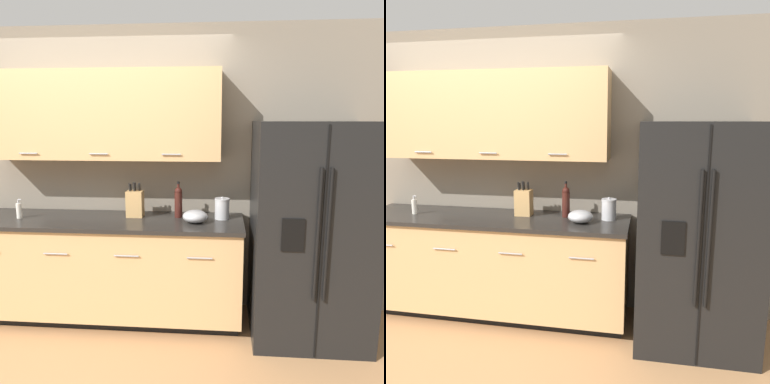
# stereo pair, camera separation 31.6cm
# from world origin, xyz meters

# --- Properties ---
(ground_plane) EXTENTS (14.00, 14.00, 0.00)m
(ground_plane) POSITION_xyz_m (0.00, 0.00, 0.00)
(ground_plane) COLOR #B27F51
(wall_back) EXTENTS (10.00, 0.39, 2.60)m
(wall_back) POSITION_xyz_m (0.04, 1.04, 1.44)
(wall_back) COLOR gray
(wall_back) RESTS_ON ground_plane
(counter_unit) EXTENTS (2.46, 0.64, 0.93)m
(counter_unit) POSITION_xyz_m (0.13, 0.75, 0.47)
(counter_unit) COLOR black
(counter_unit) RESTS_ON ground_plane
(refrigerator) EXTENTS (0.91, 0.83, 1.77)m
(refrigerator) POSITION_xyz_m (1.89, 0.66, 0.88)
(refrigerator) COLOR black
(refrigerator) RESTS_ON ground_plane
(knife_block) EXTENTS (0.14, 0.12, 0.31)m
(knife_block) POSITION_xyz_m (0.41, 0.85, 1.05)
(knife_block) COLOR tan
(knife_block) RESTS_ON counter_unit
(wine_bottle) EXTENTS (0.07, 0.07, 0.32)m
(wine_bottle) POSITION_xyz_m (0.79, 0.86, 1.07)
(wine_bottle) COLOR #3D1914
(wine_bottle) RESTS_ON counter_unit
(soap_dispenser) EXTENTS (0.05, 0.05, 0.17)m
(soap_dispenser) POSITION_xyz_m (-0.60, 0.71, 1.00)
(soap_dispenser) COLOR silver
(soap_dispenser) RESTS_ON counter_unit
(steel_canister) EXTENTS (0.13, 0.13, 0.20)m
(steel_canister) POSITION_xyz_m (1.18, 0.84, 1.02)
(steel_canister) COLOR #B7B7BA
(steel_canister) RESTS_ON counter_unit
(mixing_bowl) EXTENTS (0.21, 0.21, 0.10)m
(mixing_bowl) POSITION_xyz_m (0.95, 0.69, 0.98)
(mixing_bowl) COLOR #A3A3A5
(mixing_bowl) RESTS_ON counter_unit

